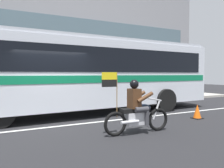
% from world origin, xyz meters
% --- Properties ---
extents(ground_plane, '(60.00, 60.00, 0.00)m').
position_xyz_m(ground_plane, '(0.00, 0.00, 0.00)').
color(ground_plane, black).
extents(sidewalk_curb, '(28.00, 3.80, 0.15)m').
position_xyz_m(sidewalk_curb, '(0.00, 5.10, 0.07)').
color(sidewalk_curb, '#A39E93').
rests_on(sidewalk_curb, ground_plane).
extents(lane_center_stripe, '(26.60, 0.14, 0.01)m').
position_xyz_m(lane_center_stripe, '(0.00, -0.60, 0.00)').
color(lane_center_stripe, silver).
rests_on(lane_center_stripe, ground_plane).
extents(transit_bus, '(11.85, 3.04, 3.22)m').
position_xyz_m(transit_bus, '(1.95, 1.19, 1.88)').
color(transit_bus, silver).
rests_on(transit_bus, ground_plane).
extents(motorcycle_with_rider, '(2.20, 0.64, 1.78)m').
position_xyz_m(motorcycle_with_rider, '(1.81, -2.57, 0.67)').
color(motorcycle_with_rider, black).
rests_on(motorcycle_with_rider, ground_plane).
extents(fire_hydrant, '(0.22, 0.30, 0.75)m').
position_xyz_m(fire_hydrant, '(-0.33, 3.86, 0.52)').
color(fire_hydrant, '#4C8C3F').
rests_on(fire_hydrant, sidewalk_curb).
extents(traffic_cone, '(0.36, 0.36, 0.55)m').
position_xyz_m(traffic_cone, '(5.12, -1.84, 0.26)').
color(traffic_cone, '#EA590F').
rests_on(traffic_cone, ground_plane).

